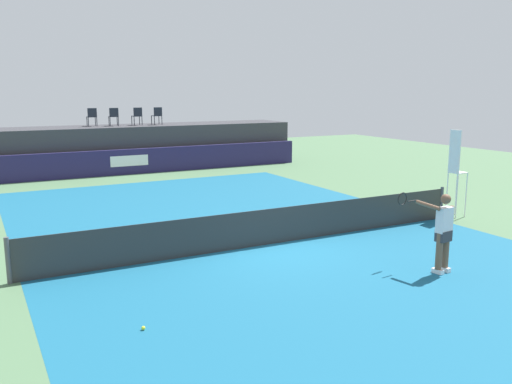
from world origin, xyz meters
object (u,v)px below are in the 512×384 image
object	(u,v)px
spectator_chair_right	(157,115)
tennis_player	(442,230)
spectator_chair_left	(114,116)
umpire_chair	(456,167)
spectator_chair_far_left	(92,116)
net_post_near	(8,261)
net_post_far	(441,203)
spectator_chair_center	(137,115)
tennis_ball	(143,328)

from	to	relation	value
spectator_chair_right	tennis_player	world-z (taller)	spectator_chair_right
tennis_player	spectator_chair_right	bearing A→B (deg)	91.08
spectator_chair_left	tennis_player	xyz separation A→B (m)	(2.53, -18.98, -1.73)
tennis_player	umpire_chair	bearing A→B (deg)	39.74
spectator_chair_far_left	spectator_chair_left	distance (m)	1.03
tennis_player	net_post_near	bearing A→B (deg)	156.52
net_post_near	spectator_chair_right	bearing A→B (deg)	61.75
spectator_chair_far_left	net_post_far	distance (m)	17.33
spectator_chair_center	tennis_player	xyz separation A→B (m)	(1.36, -18.93, -1.73)
spectator_chair_left	net_post_far	xyz separation A→B (m)	(6.44, -15.29, -2.19)
umpire_chair	net_post_far	xyz separation A→B (m)	(-0.53, -0.00, -1.09)
tennis_player	spectator_chair_far_left	bearing A→B (deg)	100.48
umpire_chair	tennis_player	distance (m)	5.81
spectator_chair_right	net_post_far	distance (m)	15.89
spectator_chair_far_left	tennis_ball	xyz separation A→B (m)	(-3.12, -18.98, -2.66)
spectator_chair_center	spectator_chair_right	bearing A→B (deg)	-5.41
umpire_chair	tennis_ball	world-z (taller)	umpire_chair
spectator_chair_center	tennis_player	size ratio (longest dim) A/B	0.50
spectator_chair_right	tennis_player	xyz separation A→B (m)	(0.35, -18.84, -1.73)
spectator_chair_left	net_post_near	size ratio (longest dim) A/B	0.89
spectator_chair_far_left	spectator_chair_center	distance (m)	2.20
spectator_chair_center	umpire_chair	distance (m)	16.35
spectator_chair_left	spectator_chair_center	xyz separation A→B (m)	(1.17, -0.05, 0.00)
umpire_chair	tennis_player	bearing A→B (deg)	-140.26
spectator_chair_center	net_post_near	size ratio (longest dim) A/B	0.89
net_post_far	tennis_player	distance (m)	5.39
spectator_chair_center	net_post_far	xyz separation A→B (m)	(5.27, -15.25, -2.19)
spectator_chair_far_left	tennis_player	distance (m)	19.59
umpire_chair	net_post_near	bearing A→B (deg)	-179.99
net_post_far	tennis_player	world-z (taller)	tennis_player
spectator_chair_center	net_post_far	size ratio (longest dim) A/B	0.89
net_post_near	tennis_ball	xyz separation A→B (m)	(1.82, -3.48, -0.46)
umpire_chair	net_post_near	xyz separation A→B (m)	(-12.93, -0.00, -1.09)
net_post_far	spectator_chair_far_left	bearing A→B (deg)	115.69
tennis_player	spectator_chair_center	bearing A→B (deg)	94.12
spectator_chair_left	net_post_near	bearing A→B (deg)	-111.29
spectator_chair_center	net_post_near	distance (m)	16.97
spectator_chair_center	spectator_chair_right	xyz separation A→B (m)	(1.01, -0.10, 0.00)
spectator_chair_far_left	umpire_chair	bearing A→B (deg)	-62.72
tennis_ball	spectator_chair_right	bearing A→B (deg)	71.28
umpire_chair	tennis_ball	size ratio (longest dim) A/B	40.59
umpire_chair	tennis_ball	distance (m)	11.75
spectator_chair_center	spectator_chair_far_left	bearing A→B (deg)	173.47
spectator_chair_left	umpire_chair	distance (m)	16.84
tennis_ball	tennis_player	bearing A→B (deg)	-1.75
umpire_chair	net_post_far	bearing A→B (deg)	-179.77
spectator_chair_left	spectator_chair_right	world-z (taller)	same
spectator_chair_left	tennis_ball	size ratio (longest dim) A/B	13.06
net_post_near	net_post_far	xyz separation A→B (m)	(12.40, 0.00, 0.00)
net_post_near	net_post_far	world-z (taller)	same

